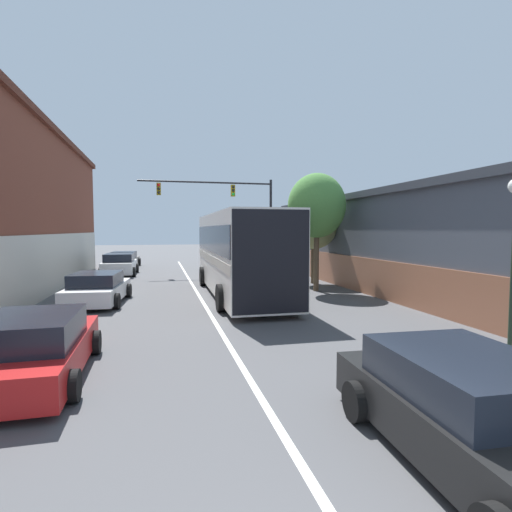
# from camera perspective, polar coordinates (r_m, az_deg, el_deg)

# --- Properties ---
(lane_center_line) EXTENTS (0.14, 42.41, 0.01)m
(lane_center_line) POSITION_cam_1_polar(r_m,az_deg,el_deg) (16.43, -7.58, -6.54)
(lane_center_line) COLOR silver
(lane_center_line) RESTS_ON ground_plane
(building_right_storefront) EXTENTS (9.28, 26.20, 4.72)m
(building_right_storefront) POSITION_cam_1_polar(r_m,az_deg,el_deg) (21.00, 26.78, 2.14)
(building_right_storefront) COLOR #4C515B
(building_right_storefront) RESTS_ON ground_plane
(bus) EXTENTS (2.99, 11.11, 3.64)m
(bus) POSITION_cam_1_polar(r_m,az_deg,el_deg) (17.81, -2.43, 0.87)
(bus) COLOR silver
(bus) RESTS_ON ground_plane
(hatchback_foreground) EXTENTS (2.31, 4.62, 1.34)m
(hatchback_foreground) POSITION_cam_1_polar(r_m,az_deg,el_deg) (6.00, 28.95, -19.15)
(hatchback_foreground) COLOR black
(hatchback_foreground) RESTS_ON ground_plane
(parked_car_left_near) EXTENTS (2.40, 4.37, 1.25)m
(parked_car_left_near) POSITION_cam_1_polar(r_m,az_deg,el_deg) (17.07, -21.69, -4.36)
(parked_car_left_near) COLOR silver
(parked_car_left_near) RESTS_ON ground_plane
(parked_car_left_mid) EXTENTS (2.25, 4.08, 1.40)m
(parked_car_left_mid) POSITION_cam_1_polar(r_m,az_deg,el_deg) (27.37, -18.91, -1.19)
(parked_car_left_mid) COLOR silver
(parked_car_left_mid) RESTS_ON ground_plane
(parked_car_left_far) EXTENTS (2.12, 4.39, 1.30)m
(parked_car_left_far) POSITION_cam_1_polar(r_m,az_deg,el_deg) (9.09, -29.21, -11.49)
(parked_car_left_far) COLOR red
(parked_car_left_far) RESTS_ON ground_plane
(parked_car_left_distant) EXTENTS (2.38, 4.06, 1.23)m
(parked_car_left_distant) POSITION_cam_1_polar(r_m,az_deg,el_deg) (32.98, -18.31, -0.49)
(parked_car_left_distant) COLOR slate
(parked_car_left_distant) RESTS_ON ground_plane
(traffic_signal_gantry) EXTENTS (9.13, 0.36, 6.45)m
(traffic_signal_gantry) POSITION_cam_1_polar(r_m,az_deg,el_deg) (27.77, -3.41, 7.45)
(traffic_signal_gantry) COLOR black
(traffic_signal_gantry) RESTS_ON ground_plane
(street_tree_near) EXTENTS (2.78, 2.50, 5.61)m
(street_tree_near) POSITION_cam_1_polar(r_m,az_deg,el_deg) (19.30, 8.68, 7.07)
(street_tree_near) COLOR brown
(street_tree_near) RESTS_ON ground_plane
(street_tree_far) EXTENTS (2.76, 2.49, 4.92)m
(street_tree_far) POSITION_cam_1_polar(r_m,az_deg,el_deg) (22.01, 8.26, 4.88)
(street_tree_far) COLOR brown
(street_tree_far) RESTS_ON ground_plane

